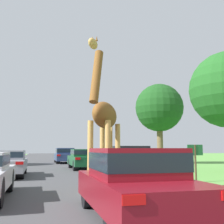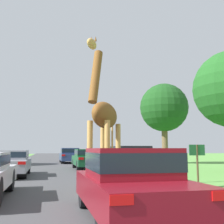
{
  "view_description": "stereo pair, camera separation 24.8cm",
  "coord_description": "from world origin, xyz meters",
  "px_view_note": "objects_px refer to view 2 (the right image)",
  "views": [
    {
      "loc": [
        -1.44,
        0.11,
        1.35
      ],
      "look_at": [
        0.97,
        9.41,
        2.62
      ],
      "focal_mm": 45.0,
      "sensor_mm": 36.0,
      "label": 1
    },
    {
      "loc": [
        -1.2,
        0.05,
        1.35
      ],
      "look_at": [
        0.97,
        9.41,
        2.62
      ],
      "focal_mm": 45.0,
      "sensor_mm": 36.0,
      "label": 2
    }
  ],
  "objects_px": {
    "car_queue_left": "(70,155)",
    "sign_post": "(197,156)",
    "car_lead_maroon": "(130,181)",
    "giraffe_near_road": "(104,119)",
    "car_rear_follower": "(130,160)",
    "car_queue_right": "(88,158)",
    "tree_right_cluster": "(164,108)",
    "car_verge_right": "(10,162)"
  },
  "relations": [
    {
      "from": "car_lead_maroon",
      "to": "car_queue_left",
      "type": "bearing_deg",
      "value": 88.54
    },
    {
      "from": "car_lead_maroon",
      "to": "car_rear_follower",
      "type": "relative_size",
      "value": 0.83
    },
    {
      "from": "giraffe_near_road",
      "to": "sign_post",
      "type": "bearing_deg",
      "value": -134.7
    },
    {
      "from": "car_rear_follower",
      "to": "tree_right_cluster",
      "type": "relative_size",
      "value": 0.64
    },
    {
      "from": "car_queue_right",
      "to": "sign_post",
      "type": "bearing_deg",
      "value": -69.38
    },
    {
      "from": "car_queue_left",
      "to": "car_queue_right",
      "type": "bearing_deg",
      "value": -86.55
    },
    {
      "from": "car_queue_right",
      "to": "sign_post",
      "type": "relative_size",
      "value": 3.04
    },
    {
      "from": "giraffe_near_road",
      "to": "car_queue_right",
      "type": "relative_size",
      "value": 1.04
    },
    {
      "from": "car_queue_right",
      "to": "car_queue_left",
      "type": "xyz_separation_m",
      "value": [
        -0.53,
        8.75,
        0.04
      ]
    },
    {
      "from": "car_rear_follower",
      "to": "car_queue_right",
      "type": "bearing_deg",
      "value": 102.41
    },
    {
      "from": "car_lead_maroon",
      "to": "car_queue_right",
      "type": "xyz_separation_m",
      "value": [
        1.1,
        13.72,
        0.01
      ]
    },
    {
      "from": "car_lead_maroon",
      "to": "car_verge_right",
      "type": "relative_size",
      "value": 0.86
    },
    {
      "from": "car_lead_maroon",
      "to": "car_verge_right",
      "type": "distance_m",
      "value": 10.14
    },
    {
      "from": "tree_right_cluster",
      "to": "sign_post",
      "type": "xyz_separation_m",
      "value": [
        -4.64,
        -13.79,
        -4.11
      ]
    },
    {
      "from": "car_verge_right",
      "to": "tree_right_cluster",
      "type": "xyz_separation_m",
      "value": [
        12.42,
        9.26,
        4.47
      ]
    },
    {
      "from": "tree_right_cluster",
      "to": "giraffe_near_road",
      "type": "bearing_deg",
      "value": -120.29
    },
    {
      "from": "car_verge_right",
      "to": "tree_right_cluster",
      "type": "bearing_deg",
      "value": 36.72
    },
    {
      "from": "car_lead_maroon",
      "to": "car_queue_left",
      "type": "relative_size",
      "value": 0.85
    },
    {
      "from": "car_lead_maroon",
      "to": "car_queue_left",
      "type": "distance_m",
      "value": 22.48
    },
    {
      "from": "sign_post",
      "to": "car_queue_right",
      "type": "bearing_deg",
      "value": 110.62
    },
    {
      "from": "giraffe_near_road",
      "to": "car_queue_left",
      "type": "height_order",
      "value": "giraffe_near_road"
    },
    {
      "from": "tree_right_cluster",
      "to": "car_verge_right",
      "type": "bearing_deg",
      "value": -143.28
    },
    {
      "from": "giraffe_near_road",
      "to": "car_queue_right",
      "type": "bearing_deg",
      "value": -66.82
    },
    {
      "from": "car_queue_right",
      "to": "car_verge_right",
      "type": "bearing_deg",
      "value": -137.23
    },
    {
      "from": "car_verge_right",
      "to": "sign_post",
      "type": "height_order",
      "value": "sign_post"
    },
    {
      "from": "tree_right_cluster",
      "to": "car_rear_follower",
      "type": "bearing_deg",
      "value": -121.45
    },
    {
      "from": "car_queue_left",
      "to": "sign_post",
      "type": "bearing_deg",
      "value": -77.72
    },
    {
      "from": "car_queue_right",
      "to": "tree_right_cluster",
      "type": "xyz_separation_m",
      "value": [
        7.91,
        5.1,
        4.45
      ]
    },
    {
      "from": "car_rear_follower",
      "to": "tree_right_cluster",
      "type": "bearing_deg",
      "value": 58.55
    },
    {
      "from": "giraffe_near_road",
      "to": "car_verge_right",
      "type": "distance_m",
      "value": 7.04
    },
    {
      "from": "giraffe_near_road",
      "to": "car_rear_follower",
      "type": "bearing_deg",
      "value": -88.9
    },
    {
      "from": "car_queue_left",
      "to": "sign_post",
      "type": "height_order",
      "value": "sign_post"
    },
    {
      "from": "car_lead_maroon",
      "to": "tree_right_cluster",
      "type": "bearing_deg",
      "value": 64.4
    },
    {
      "from": "giraffe_near_road",
      "to": "sign_post",
      "type": "distance_m",
      "value": 4.54
    },
    {
      "from": "car_queue_left",
      "to": "tree_right_cluster",
      "type": "xyz_separation_m",
      "value": [
        8.44,
        -3.66,
        4.42
      ]
    },
    {
      "from": "car_queue_left",
      "to": "car_rear_follower",
      "type": "height_order",
      "value": "car_rear_follower"
    },
    {
      "from": "car_lead_maroon",
      "to": "car_queue_right",
      "type": "distance_m",
      "value": 13.76
    },
    {
      "from": "car_lead_maroon",
      "to": "sign_post",
      "type": "relative_size",
      "value": 2.61
    },
    {
      "from": "car_verge_right",
      "to": "giraffe_near_road",
      "type": "bearing_deg",
      "value": -58.07
    },
    {
      "from": "car_queue_left",
      "to": "car_verge_right",
      "type": "height_order",
      "value": "car_queue_left"
    },
    {
      "from": "sign_post",
      "to": "car_verge_right",
      "type": "bearing_deg",
      "value": 149.78
    },
    {
      "from": "car_queue_left",
      "to": "tree_right_cluster",
      "type": "height_order",
      "value": "tree_right_cluster"
    }
  ]
}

